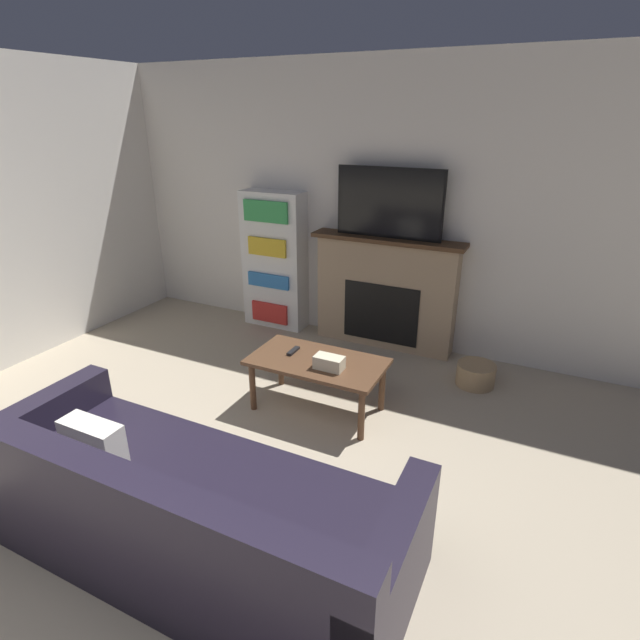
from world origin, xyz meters
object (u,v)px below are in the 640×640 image
(fireplace, at_px, (385,292))
(storage_basket, at_px, (476,374))
(couch, at_px, (183,512))
(coffee_table, at_px, (317,367))
(tv, at_px, (389,203))
(bookshelf, at_px, (274,261))

(fireplace, bearing_deg, storage_basket, -23.41)
(couch, xyz_separation_m, coffee_table, (0.01, 1.57, 0.11))
(tv, bearing_deg, couch, -91.46)
(fireplace, distance_m, coffee_table, 1.41)
(storage_basket, bearing_deg, fireplace, 156.59)
(storage_basket, bearing_deg, coffee_table, -138.16)
(couch, xyz_separation_m, storage_basket, (1.08, 2.52, -0.17))
(fireplace, bearing_deg, couch, -91.45)
(fireplace, distance_m, bookshelf, 1.26)
(coffee_table, distance_m, storage_basket, 1.46)
(bookshelf, bearing_deg, couch, -68.17)
(tv, distance_m, couch, 3.16)
(tv, distance_m, coffee_table, 1.73)
(fireplace, xyz_separation_m, bookshelf, (-1.25, -0.02, 0.17))
(tv, bearing_deg, fireplace, 90.00)
(couch, bearing_deg, storage_basket, 66.82)
(couch, bearing_deg, coffee_table, 89.56)
(coffee_table, relative_size, bookshelf, 0.71)
(couch, distance_m, bookshelf, 3.20)
(couch, relative_size, bookshelf, 1.64)
(tv, bearing_deg, coffee_table, -92.62)
(couch, bearing_deg, tv, 88.54)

